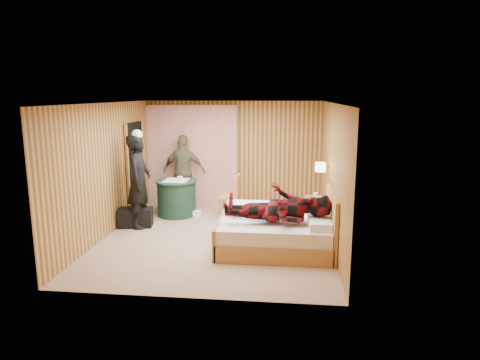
# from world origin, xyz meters

# --- Properties ---
(floor) EXTENTS (4.20, 5.00, 0.01)m
(floor) POSITION_xyz_m (0.00, 0.00, 0.00)
(floor) COLOR tan
(floor) RESTS_ON ground
(ceiling) EXTENTS (4.20, 5.00, 0.01)m
(ceiling) POSITION_xyz_m (0.00, 0.00, 2.50)
(ceiling) COLOR silver
(ceiling) RESTS_ON wall_back
(wall_back) EXTENTS (4.20, 0.02, 2.50)m
(wall_back) POSITION_xyz_m (0.00, 2.50, 1.25)
(wall_back) COLOR tan
(wall_back) RESTS_ON floor
(wall_left) EXTENTS (0.02, 5.00, 2.50)m
(wall_left) POSITION_xyz_m (-2.10, 0.00, 1.25)
(wall_left) COLOR tan
(wall_left) RESTS_ON floor
(wall_right) EXTENTS (0.02, 5.00, 2.50)m
(wall_right) POSITION_xyz_m (2.10, 0.00, 1.25)
(wall_right) COLOR tan
(wall_right) RESTS_ON floor
(curtain) EXTENTS (2.20, 0.08, 2.40)m
(curtain) POSITION_xyz_m (-1.00, 2.43, 1.20)
(curtain) COLOR white
(curtain) RESTS_ON floor
(doorway) EXTENTS (0.06, 0.90, 2.05)m
(doorway) POSITION_xyz_m (-2.06, 1.40, 1.02)
(doorway) COLOR black
(doorway) RESTS_ON floor
(wall_lamp) EXTENTS (0.26, 0.24, 0.16)m
(wall_lamp) POSITION_xyz_m (1.92, 0.45, 1.30)
(wall_lamp) COLOR gold
(wall_lamp) RESTS_ON wall_right
(bed) EXTENTS (1.97, 1.52, 1.04)m
(bed) POSITION_xyz_m (1.13, -0.51, 0.30)
(bed) COLOR tan
(bed) RESTS_ON floor
(nightstand) EXTENTS (0.46, 0.62, 0.60)m
(nightstand) POSITION_xyz_m (1.88, 0.79, 0.31)
(nightstand) COLOR tan
(nightstand) RESTS_ON floor
(round_table) EXTENTS (0.90, 0.90, 0.80)m
(round_table) POSITION_xyz_m (-1.13, 1.35, 0.40)
(round_table) COLOR #1C3E2A
(round_table) RESTS_ON floor
(chair_far) EXTENTS (0.44, 0.44, 0.93)m
(chair_far) POSITION_xyz_m (-1.12, 2.06, 0.54)
(chair_far) COLOR tan
(chair_far) RESTS_ON floor
(chair_near) EXTENTS (0.46, 0.46, 0.95)m
(chair_near) POSITION_xyz_m (0.14, 1.32, 0.55)
(chair_near) COLOR tan
(chair_near) RESTS_ON floor
(duffel_bag) EXTENTS (0.72, 0.46, 0.38)m
(duffel_bag) POSITION_xyz_m (-1.76, 0.45, 0.19)
(duffel_bag) COLOR black
(duffel_bag) RESTS_ON floor
(sneaker_left) EXTENTS (0.31, 0.14, 0.14)m
(sneaker_left) POSITION_xyz_m (-0.72, 1.27, 0.07)
(sneaker_left) COLOR white
(sneaker_left) RESTS_ON floor
(sneaker_right) EXTENTS (0.28, 0.18, 0.12)m
(sneaker_right) POSITION_xyz_m (0.13, 0.25, 0.06)
(sneaker_right) COLOR white
(sneaker_right) RESTS_ON floor
(woman_standing) EXTENTS (0.48, 0.71, 1.90)m
(woman_standing) POSITION_xyz_m (-1.64, 0.45, 0.95)
(woman_standing) COLOR black
(woman_standing) RESTS_ON floor
(man_at_table) EXTENTS (1.02, 0.45, 1.72)m
(man_at_table) POSITION_xyz_m (-1.13, 2.10, 0.86)
(man_at_table) COLOR #696646
(man_at_table) RESTS_ON floor
(man_on_bed) EXTENTS (0.86, 0.67, 1.77)m
(man_on_bed) POSITION_xyz_m (1.15, -0.73, 0.95)
(man_on_bed) COLOR #64090E
(man_on_bed) RESTS_ON bed
(book_lower) EXTENTS (0.23, 0.26, 0.02)m
(book_lower) POSITION_xyz_m (1.88, 0.74, 0.61)
(book_lower) COLOR white
(book_lower) RESTS_ON nightstand
(book_upper) EXTENTS (0.25, 0.28, 0.02)m
(book_upper) POSITION_xyz_m (1.88, 0.74, 0.63)
(book_upper) COLOR white
(book_upper) RESTS_ON nightstand
(cup_nightstand) EXTENTS (0.12, 0.12, 0.09)m
(cup_nightstand) POSITION_xyz_m (1.88, 0.92, 0.65)
(cup_nightstand) COLOR white
(cup_nightstand) RESTS_ON nightstand
(cup_table) EXTENTS (0.15, 0.15, 0.10)m
(cup_table) POSITION_xyz_m (-1.03, 1.30, 0.85)
(cup_table) COLOR white
(cup_table) RESTS_ON round_table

